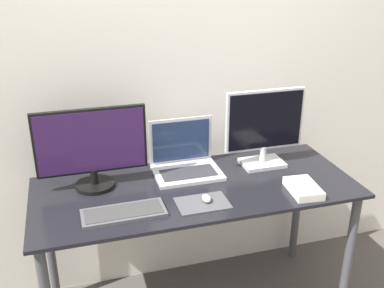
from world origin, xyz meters
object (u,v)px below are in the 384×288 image
monitor_right (264,127)px  book (303,188)px  monitor_left (92,147)px  laptop (185,159)px  mouse (207,198)px  keyboard (124,213)px

monitor_right → book: bearing=-79.8°
monitor_left → monitor_right: monitor_right is taller
laptop → book: (0.49, -0.40, -0.05)m
monitor_left → monitor_right: (0.91, -0.00, 0.01)m
mouse → book: bearing=-4.6°
monitor_right → monitor_left: bearing=180.0°
mouse → keyboard: bearing=179.8°
monitor_right → book: size_ratio=1.99×
mouse → monitor_left: bearing=148.2°
monitor_right → keyboard: 0.89m
keyboard → book: bearing=-2.6°
mouse → book: size_ratio=0.29×
monitor_left → laptop: size_ratio=1.54×
monitor_left → mouse: size_ratio=8.37×
monitor_right → keyboard: monitor_right is taller
monitor_left → monitor_right: 0.91m
monitor_left → book: size_ratio=2.45×
monitor_right → book: (0.06, -0.34, -0.20)m
monitor_left → keyboard: (0.10, -0.30, -0.20)m
laptop → monitor_right: bearing=-6.8°
monitor_right → mouse: bearing=-143.9°
monitor_right → laptop: 0.46m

